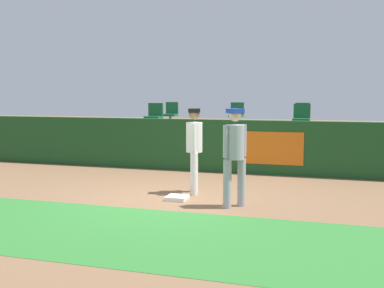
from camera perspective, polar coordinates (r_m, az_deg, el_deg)
The scene contains 12 objects.
ground_plane at distance 9.25m, azimuth -3.41°, elevation -6.78°, with size 60.00×60.00×0.00m, color brown.
grass_foreground_strip at distance 7.27m, azimuth -9.68°, elevation -10.43°, with size 18.00×2.80×0.01m, color #2D722D.
first_base at distance 9.19m, azimuth -1.84°, elevation -6.60°, with size 0.40×0.40×0.08m, color white.
player_fielder_home at distance 9.64m, azimuth 0.30°, elevation -0.08°, with size 0.41×0.58×1.77m.
player_runner_visitor at distance 8.48m, azimuth 5.25°, elevation -0.80°, with size 0.48×0.48×1.80m.
field_wall at distance 12.45m, azimuth 2.28°, elevation -0.19°, with size 18.00×0.26×1.39m.
bleacher_platform at distance 14.96m, azimuth 4.76°, elevation 0.00°, with size 18.00×4.80×0.95m, color #59595E.
seat_back_left at distance 16.16m, azimuth -2.59°, elevation 3.84°, with size 0.44×0.44×0.84m.
seat_front_right at distance 13.45m, azimuth 13.25°, elevation 3.22°, with size 0.46×0.44×0.84m.
seat_back_center at distance 15.53m, azimuth 5.47°, elevation 3.72°, with size 0.44×0.44×0.84m.
seat_front_left at distance 14.44m, azimuth -4.63°, elevation 3.56°, with size 0.47×0.44×0.84m.
seat_back_right at distance 15.25m, azimuth 13.31°, elevation 3.54°, with size 0.45×0.44×0.84m.
Camera 1 is at (3.17, -8.44, 2.06)m, focal length 43.61 mm.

